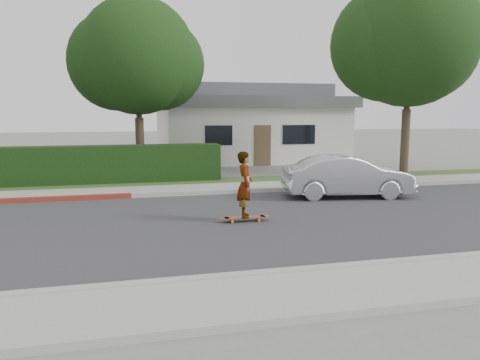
# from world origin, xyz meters

# --- Properties ---
(ground) EXTENTS (120.00, 120.00, 0.00)m
(ground) POSITION_xyz_m (0.00, 0.00, 0.00)
(ground) COLOR slate
(ground) RESTS_ON ground
(road) EXTENTS (60.00, 8.00, 0.01)m
(road) POSITION_xyz_m (0.00, 0.00, 0.01)
(road) COLOR #2D2D30
(road) RESTS_ON ground
(curb_near) EXTENTS (60.00, 0.20, 0.15)m
(curb_near) POSITION_xyz_m (0.00, -4.10, 0.07)
(curb_near) COLOR #9E9E99
(curb_near) RESTS_ON ground
(sidewalk_near) EXTENTS (60.00, 1.60, 0.12)m
(sidewalk_near) POSITION_xyz_m (0.00, -5.00, 0.06)
(sidewalk_near) COLOR gray
(sidewalk_near) RESTS_ON ground
(curb_far) EXTENTS (60.00, 0.20, 0.15)m
(curb_far) POSITION_xyz_m (0.00, 4.10, 0.07)
(curb_far) COLOR #9E9E99
(curb_far) RESTS_ON ground
(sidewalk_far) EXTENTS (60.00, 1.60, 0.12)m
(sidewalk_far) POSITION_xyz_m (0.00, 5.00, 0.06)
(sidewalk_far) COLOR gray
(sidewalk_far) RESTS_ON ground
(planting_strip) EXTENTS (60.00, 1.60, 0.10)m
(planting_strip) POSITION_xyz_m (0.00, 6.60, 0.05)
(planting_strip) COLOR #2D4C1E
(planting_strip) RESTS_ON ground
(hedge) EXTENTS (15.00, 1.00, 1.50)m
(hedge) POSITION_xyz_m (-3.00, 7.20, 0.75)
(hedge) COLOR black
(hedge) RESTS_ON ground
(tree_center) EXTENTS (5.66, 4.84, 7.44)m
(tree_center) POSITION_xyz_m (1.49, 9.19, 4.90)
(tree_center) COLOR #33261C
(tree_center) RESTS_ON ground
(tree_right) EXTENTS (6.32, 5.60, 8.56)m
(tree_right) POSITION_xyz_m (12.49, 6.69, 5.63)
(tree_right) COLOR #33261C
(tree_right) RESTS_ON ground
(house) EXTENTS (10.60, 8.60, 4.30)m
(house) POSITION_xyz_m (8.00, 16.00, 2.10)
(house) COLOR beige
(house) RESTS_ON ground
(skateboard) EXTENTS (1.29, 0.26, 0.12)m
(skateboard) POSITION_xyz_m (3.71, -0.03, 0.11)
(skateboard) COLOR #CF7038
(skateboard) RESTS_ON ground
(skateboarder) EXTENTS (0.50, 0.66, 1.65)m
(skateboarder) POSITION_xyz_m (3.71, -0.03, 0.96)
(skateboarder) COLOR white
(skateboarder) RESTS_ON skateboard
(car_silver) EXTENTS (4.31, 2.10, 1.36)m
(car_silver) POSITION_xyz_m (7.82, 2.55, 0.68)
(car_silver) COLOR #B7B9BF
(car_silver) RESTS_ON ground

